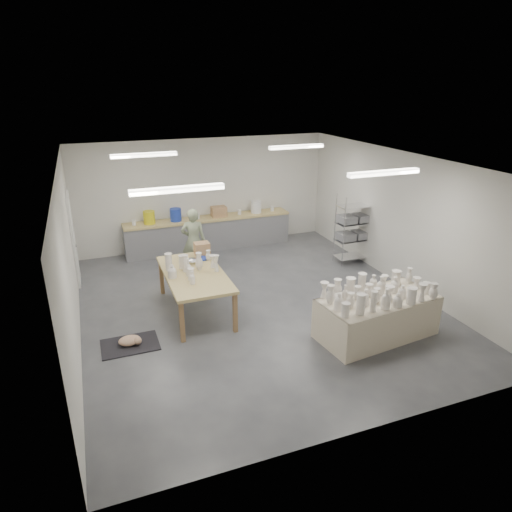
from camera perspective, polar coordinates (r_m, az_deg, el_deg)
name	(u,v)px	position (r m, az deg, el deg)	size (l,w,h in m)	color
room	(249,210)	(8.99, -0.84, 5.79)	(8.00, 8.02, 3.00)	#424449
back_counter	(209,232)	(12.76, -5.93, 3.02)	(4.60, 0.60, 1.24)	tan
wire_shelf	(354,228)	(11.88, 12.13, 3.45)	(0.88, 0.48, 1.80)	silver
drying_table	(376,314)	(8.68, 14.79, -7.05)	(2.28, 1.28, 1.14)	olive
work_table	(194,270)	(9.27, -7.74, -1.79)	(1.15, 2.28, 1.23)	tan
rug	(130,345)	(8.61, -15.47, -10.64)	(1.00, 0.70, 0.02)	black
cat	(131,340)	(8.56, -15.40, -10.13)	(0.46, 0.38, 0.17)	white
potter	(194,241)	(11.12, -7.81, 1.89)	(0.59, 0.39, 1.61)	gray
red_stool	(192,258)	(11.56, -7.99, -0.26)	(0.31, 0.31, 0.29)	#B71A2F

